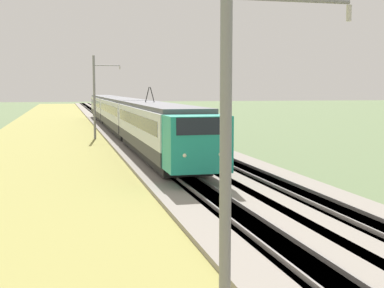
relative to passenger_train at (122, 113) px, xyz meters
The scene contains 8 objects.
ballast_main 2.58m from the passenger_train, behind, with size 240.00×4.40×0.30m.
ballast_adjacent 4.63m from the passenger_train, 110.72° to the right, with size 240.00×4.40×0.30m.
track_main 2.57m from the passenger_train, behind, with size 240.00×1.57×0.45m.
track_adjacent 4.63m from the passenger_train, 110.72° to the right, with size 240.00×1.57×0.45m.
grass_verge 7.60m from the passenger_train, 101.56° to the left, with size 240.00×11.73×0.12m.
passenger_train is the anchor object (origin of this frame).
catenary_mast_near 46.04m from the passenger_train, behind, with size 0.22×2.56×7.26m.
catenary_mast_mid 5.91m from the passenger_train, 147.92° to the left, with size 0.22×2.56×7.82m.
Camera 1 is at (-3.70, 5.92, 4.74)m, focal length 50.00 mm.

